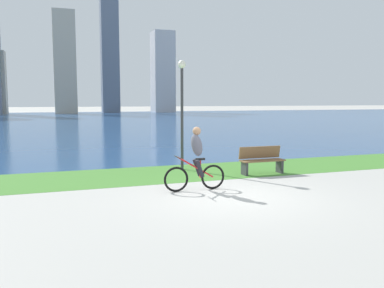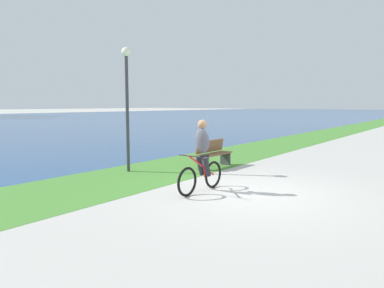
% 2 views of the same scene
% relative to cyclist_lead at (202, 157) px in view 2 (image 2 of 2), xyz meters
% --- Properties ---
extents(ground_plane, '(300.00, 300.00, 0.00)m').
position_rel_cyclist_lead_xyz_m(ground_plane, '(0.55, -0.89, -0.84)').
color(ground_plane, '#B2AFA8').
extents(grass_strip_bayside, '(120.00, 3.17, 0.01)m').
position_rel_cyclist_lead_xyz_m(grass_strip_bayside, '(0.55, 2.65, -0.84)').
color(grass_strip_bayside, '#478433').
rests_on(grass_strip_bayside, ground).
extents(cyclist_lead, '(1.72, 0.52, 1.71)m').
position_rel_cyclist_lead_xyz_m(cyclist_lead, '(0.00, 0.00, 0.00)').
color(cyclist_lead, black).
rests_on(cyclist_lead, ground).
extents(bench_near_path, '(1.50, 0.47, 0.90)m').
position_rel_cyclist_lead_xyz_m(bench_near_path, '(2.88, 1.61, -0.39)').
color(bench_near_path, brown).
rests_on(bench_near_path, ground).
extents(lamppost_tall, '(0.28, 0.28, 3.78)m').
position_rel_cyclist_lead_xyz_m(lamppost_tall, '(0.68, 3.30, 1.64)').
color(lamppost_tall, '#38383D').
rests_on(lamppost_tall, ground).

